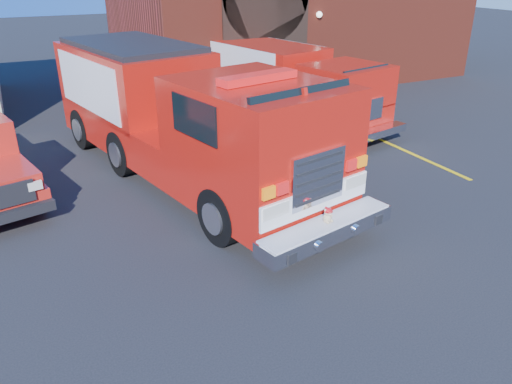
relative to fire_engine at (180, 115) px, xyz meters
name	(u,v)px	position (x,y,z in m)	size (l,w,h in m)	color
ground	(231,226)	(-0.02, -3.07, -1.63)	(100.00, 100.00, 0.00)	black
parking_stripe_near	(429,161)	(6.48, -2.07, -1.62)	(0.12, 3.00, 0.01)	gold
parking_stripe_mid	(362,132)	(6.48, 0.93, -1.62)	(0.12, 3.00, 0.01)	gold
parking_stripe_far	(313,110)	(6.48, 3.93, -1.62)	(0.12, 3.00, 0.01)	gold
fire_engine	(180,115)	(0.00, 0.00, 0.00)	(4.86, 10.56, 3.14)	black
secondary_truck	(288,82)	(4.94, 3.23, -0.28)	(3.87, 7.92, 2.47)	black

